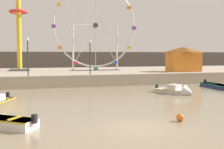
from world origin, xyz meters
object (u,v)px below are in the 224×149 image
ferris_wheel_white_frame (95,27)px  drop_tower_yellow_tower (19,22)px  promenade_lamp_near (28,52)px  motorboat_pale_grey (178,91)px  mooring_buoy_orange (180,117)px  motorboat_navy_blue (223,87)px  carnival_booth_orange_canopy (183,59)px  promenade_lamp_far (90,52)px

ferris_wheel_white_frame → drop_tower_yellow_tower: drop_tower_yellow_tower is taller
promenade_lamp_near → motorboat_pale_grey: bearing=-31.5°
ferris_wheel_white_frame → drop_tower_yellow_tower: 11.27m
ferris_wheel_white_frame → mooring_buoy_orange: 28.04m
promenade_lamp_near → mooring_buoy_orange: promenade_lamp_near is taller
motorboat_pale_grey → drop_tower_yellow_tower: drop_tower_yellow_tower is taller
motorboat_navy_blue → motorboat_pale_grey: (-6.62, -1.95, 0.03)m
motorboat_pale_grey → ferris_wheel_white_frame: (-4.19, 17.20, 7.63)m
carnival_booth_orange_canopy → promenade_lamp_near: size_ratio=1.18×
drop_tower_yellow_tower → promenade_lamp_near: (1.38, -11.34, -4.43)m
motorboat_navy_blue → motorboat_pale_grey: motorboat_navy_blue is taller
drop_tower_yellow_tower → promenade_lamp_near: 12.25m
carnival_booth_orange_canopy → promenade_lamp_far: size_ratio=1.21×
motorboat_navy_blue → promenade_lamp_far: (-13.39, 6.64, 3.77)m
motorboat_pale_grey → mooring_buoy_orange: size_ratio=9.33×
promenade_lamp_near → promenade_lamp_far: 7.00m
motorboat_pale_grey → mooring_buoy_orange: 11.11m
carnival_booth_orange_canopy → motorboat_navy_blue: bearing=-89.8°
promenade_lamp_near → promenade_lamp_far: (7.00, 0.13, -0.07)m
mooring_buoy_orange → motorboat_pale_grey: bearing=61.2°
drop_tower_yellow_tower → motorboat_pale_grey: bearing=-52.6°
motorboat_pale_grey → ferris_wheel_white_frame: 19.28m
drop_tower_yellow_tower → carnival_booth_orange_canopy: (22.46, -8.25, -5.33)m
motorboat_navy_blue → mooring_buoy_orange: bearing=-44.5°
drop_tower_yellow_tower → promenade_lamp_far: bearing=-53.2°
promenade_lamp_near → mooring_buoy_orange: bearing=-65.1°
carnival_booth_orange_canopy → promenade_lamp_near: promenade_lamp_near is taller
drop_tower_yellow_tower → carnival_booth_orange_canopy: size_ratio=3.21×
motorboat_navy_blue → carnival_booth_orange_canopy: carnival_booth_orange_canopy is taller
mooring_buoy_orange → ferris_wheel_white_frame: bearing=87.5°
motorboat_navy_blue → motorboat_pale_grey: 6.90m
drop_tower_yellow_tower → promenade_lamp_far: (8.37, -11.20, -4.49)m
ferris_wheel_white_frame → promenade_lamp_near: (-9.58, -8.75, -3.82)m
motorboat_pale_grey → carnival_booth_orange_canopy: bearing=117.7°
motorboat_pale_grey → carnival_booth_orange_canopy: (7.32, 11.54, 2.91)m
motorboat_navy_blue → ferris_wheel_white_frame: 20.20m
motorboat_pale_grey → promenade_lamp_near: size_ratio=0.99×
carnival_booth_orange_canopy → ferris_wheel_white_frame: bearing=158.2°
drop_tower_yellow_tower → mooring_buoy_orange: drop_tower_yellow_tower is taller
drop_tower_yellow_tower → motorboat_navy_blue: bearing=-39.3°
ferris_wheel_white_frame → motorboat_navy_blue: bearing=-54.7°
motorboat_navy_blue → drop_tower_yellow_tower: size_ratio=0.37×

